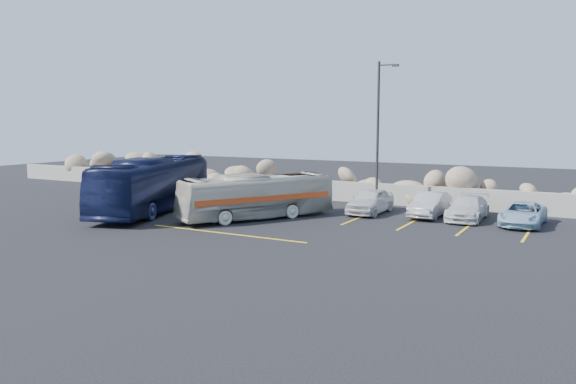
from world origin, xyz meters
The scene contains 11 objects.
ground centered at (0.00, 0.00, 0.00)m, with size 90.00×90.00×0.00m, color black.
seawall centered at (0.00, 12.00, 0.60)m, with size 60.00×0.40×1.20m, color gray.
riprap_pile centered at (0.00, 13.20, 1.30)m, with size 54.00×2.80×2.60m, color #937A60, non-canonical shape.
parking_lines centered at (4.64, 5.57, 0.01)m, with size 18.16×9.36×0.01m.
lamppost centered at (2.56, 9.50, 4.30)m, with size 1.14×0.18×8.00m.
vintage_bus centered at (-1.80, 4.06, 1.12)m, with size 1.88×8.04×2.24m, color beige.
tour_coach centered at (-7.88, 3.30, 1.45)m, with size 2.44×10.45×2.91m, color #101536.
car_a centered at (2.58, 8.36, 0.66)m, with size 1.56×3.89×1.32m, color silver.
car_b centered at (5.62, 8.83, 0.62)m, with size 1.31×3.75×1.24m, color #A4A3A8.
car_c centered at (7.49, 8.83, 0.58)m, with size 1.62×3.99×1.16m, color silver.
car_d centered at (10.06, 8.49, 0.54)m, with size 1.79×3.87×1.08m, color #90B2CC.
Camera 1 is at (12.98, -19.40, 4.80)m, focal length 35.00 mm.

